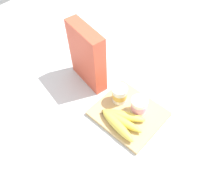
# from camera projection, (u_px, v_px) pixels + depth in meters

# --- Properties ---
(ground_plane) EXTENTS (2.40, 2.40, 0.00)m
(ground_plane) POSITION_uv_depth(u_px,v_px,m) (128.00, 115.00, 1.00)
(ground_plane) COLOR silver
(cutting_board) EXTENTS (0.28, 0.25, 0.02)m
(cutting_board) POSITION_uv_depth(u_px,v_px,m) (129.00, 114.00, 1.00)
(cutting_board) COLOR tan
(cutting_board) RESTS_ON ground_plane
(cereal_box) EXTENTS (0.22, 0.10, 0.30)m
(cereal_box) POSITION_uv_depth(u_px,v_px,m) (87.00, 57.00, 1.02)
(cereal_box) COLOR #D85138
(cereal_box) RESTS_ON ground_plane
(yogurt_cup_front) EXTENTS (0.07, 0.07, 0.08)m
(yogurt_cup_front) POSITION_uv_depth(u_px,v_px,m) (120.00, 94.00, 1.00)
(yogurt_cup_front) COLOR white
(yogurt_cup_front) RESTS_ON cutting_board
(yogurt_cup_back) EXTENTS (0.07, 0.07, 0.08)m
(yogurt_cup_back) POSITION_uv_depth(u_px,v_px,m) (139.00, 106.00, 0.96)
(yogurt_cup_back) COLOR white
(yogurt_cup_back) RESTS_ON cutting_board
(banana_bunch) EXTENTS (0.20, 0.15, 0.04)m
(banana_bunch) POSITION_uv_depth(u_px,v_px,m) (121.00, 121.00, 0.94)
(banana_bunch) COLOR #E1CC4B
(banana_bunch) RESTS_ON cutting_board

